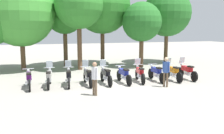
# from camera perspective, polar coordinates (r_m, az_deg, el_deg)

# --- Properties ---
(ground_plane) EXTENTS (80.00, 80.00, 0.00)m
(ground_plane) POSITION_cam_1_polar(r_m,az_deg,el_deg) (14.57, 0.61, -3.79)
(ground_plane) COLOR gray
(motorcycle_0) EXTENTS (0.62, 2.19, 0.99)m
(motorcycle_0) POSITION_cam_1_polar(r_m,az_deg,el_deg) (14.05, -18.74, -2.64)
(motorcycle_0) COLOR black
(motorcycle_0) RESTS_ON ground_plane
(motorcycle_1) EXTENTS (0.66, 2.18, 1.37)m
(motorcycle_1) POSITION_cam_1_polar(r_m,az_deg,el_deg) (14.13, -14.39, -2.32)
(motorcycle_1) COLOR black
(motorcycle_1) RESTS_ON ground_plane
(motorcycle_2) EXTENTS (0.67, 2.18, 1.37)m
(motorcycle_2) POSITION_cam_1_polar(r_m,az_deg,el_deg) (14.12, -10.04, -2.18)
(motorcycle_2) COLOR black
(motorcycle_2) RESTS_ON ground_plane
(motorcycle_3) EXTENTS (0.62, 2.19, 1.37)m
(motorcycle_3) POSITION_cam_1_polar(r_m,az_deg,el_deg) (14.15, -5.69, -2.07)
(motorcycle_3) COLOR black
(motorcycle_3) RESTS_ON ground_plane
(motorcycle_4) EXTENTS (0.62, 2.19, 1.37)m
(motorcycle_4) POSITION_cam_1_polar(r_m,az_deg,el_deg) (14.34, -1.46, -1.88)
(motorcycle_4) COLOR black
(motorcycle_4) RESTS_ON ground_plane
(motorcycle_5) EXTENTS (0.62, 2.19, 0.99)m
(motorcycle_5) POSITION_cam_1_polar(r_m,az_deg,el_deg) (14.56, 2.71, -1.79)
(motorcycle_5) COLOR black
(motorcycle_5) RESTS_ON ground_plane
(motorcycle_6) EXTENTS (0.73, 2.17, 1.37)m
(motorcycle_6) POSITION_cam_1_polar(r_m,az_deg,el_deg) (15.02, 6.46, -1.45)
(motorcycle_6) COLOR black
(motorcycle_6) RESTS_ON ground_plane
(motorcycle_7) EXTENTS (0.62, 2.19, 0.99)m
(motorcycle_7) POSITION_cam_1_polar(r_m,az_deg,el_deg) (15.39, 10.22, -1.34)
(motorcycle_7) COLOR black
(motorcycle_7) RESTS_ON ground_plane
(motorcycle_8) EXTENTS (0.62, 2.19, 1.37)m
(motorcycle_8) POSITION_cam_1_polar(r_m,az_deg,el_deg) (15.78, 13.92, -1.15)
(motorcycle_8) COLOR black
(motorcycle_8) RESTS_ON ground_plane
(motorcycle_9) EXTENTS (0.62, 2.19, 1.37)m
(motorcycle_9) POSITION_cam_1_polar(r_m,az_deg,el_deg) (16.41, 16.98, -0.91)
(motorcycle_9) COLOR black
(motorcycle_9) RESTS_ON ground_plane
(person_0) EXTENTS (0.29, 0.39, 1.63)m
(person_0) POSITION_cam_1_polar(r_m,az_deg,el_deg) (11.78, -4.04, -2.14)
(person_0) COLOR brown
(person_0) RESTS_ON ground_plane
(person_1) EXTENTS (0.33, 0.35, 1.66)m
(person_1) POSITION_cam_1_polar(r_m,az_deg,el_deg) (13.78, 12.42, -0.63)
(person_1) COLOR brown
(person_1) RESTS_ON ground_plane
(tree_1) EXTENTS (5.18, 5.18, 7.00)m
(tree_1) POSITION_cam_1_polar(r_m,az_deg,el_deg) (20.28, -20.44, 11.74)
(tree_1) COLOR brown
(tree_1) RESTS_ON ground_plane
(tree_2) EXTENTS (3.26, 3.26, 6.00)m
(tree_2) POSITION_cam_1_polar(r_m,az_deg,el_deg) (21.86, -10.96, 11.69)
(tree_2) COLOR brown
(tree_2) RESTS_ON ground_plane
(tree_3) EXTENTS (3.73, 3.73, 6.89)m
(tree_3) POSITION_cam_1_polar(r_m,az_deg,el_deg) (19.41, -7.72, 14.11)
(tree_3) COLOR brown
(tree_3) RESTS_ON ground_plane
(tree_4) EXTENTS (5.02, 5.02, 7.75)m
(tree_4) POSITION_cam_1_polar(r_m,az_deg,el_deg) (22.42, -2.27, 14.06)
(tree_4) COLOR brown
(tree_4) RESTS_ON ground_plane
(tree_5) EXTENTS (3.29, 3.29, 5.42)m
(tree_5) POSITION_cam_1_polar(r_m,az_deg,el_deg) (20.84, 6.93, 10.33)
(tree_5) COLOR brown
(tree_5) RESTS_ON ground_plane
(tree_6) EXTENTS (4.46, 4.46, 6.93)m
(tree_6) POSITION_cam_1_polar(r_m,az_deg,el_deg) (24.05, 12.67, 12.20)
(tree_6) COLOR brown
(tree_6) RESTS_ON ground_plane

